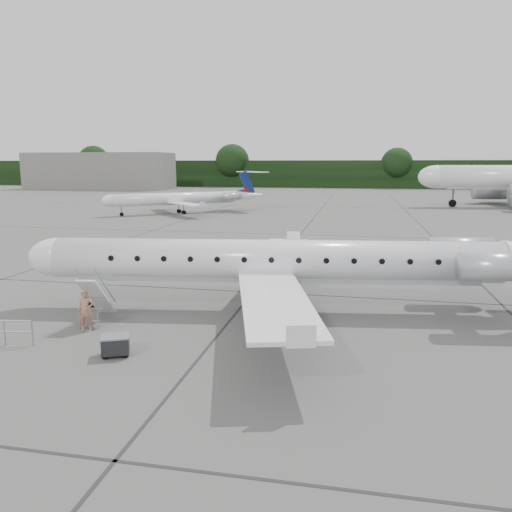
# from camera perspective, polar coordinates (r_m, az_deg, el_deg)

# --- Properties ---
(ground) EXTENTS (320.00, 320.00, 0.00)m
(ground) POSITION_cam_1_polar(r_m,az_deg,el_deg) (21.70, 7.89, -8.35)
(ground) COLOR #565654
(ground) RESTS_ON ground
(treeline) EXTENTS (260.00, 4.00, 8.00)m
(treeline) POSITION_cam_1_polar(r_m,az_deg,el_deg) (150.56, 11.10, 9.17)
(treeline) COLOR black
(treeline) RESTS_ON ground
(terminal_building) EXTENTS (40.00, 14.00, 10.00)m
(terminal_building) POSITION_cam_1_polar(r_m,az_deg,el_deg) (148.66, -17.43, 9.26)
(terminal_building) COLOR slate
(terminal_building) RESTS_ON ground
(main_regional_jet) EXTENTS (29.21, 22.78, 6.88)m
(main_regional_jet) POSITION_cam_1_polar(r_m,az_deg,el_deg) (23.45, 2.20, 1.83)
(main_regional_jet) COLOR white
(main_regional_jet) RESTS_ON ground
(airstair) EXTENTS (1.16, 2.41, 2.16)m
(airstair) POSITION_cam_1_polar(r_m,az_deg,el_deg) (23.40, -17.70, -4.61)
(airstair) COLOR white
(airstair) RESTS_ON ground
(passenger) EXTENTS (0.75, 0.61, 1.79)m
(passenger) POSITION_cam_1_polar(r_m,az_deg,el_deg) (22.28, -18.89, -5.92)
(passenger) COLOR #9B6A55
(passenger) RESTS_ON ground
(safety_railing) EXTENTS (2.19, 0.43, 1.00)m
(safety_railing) POSITION_cam_1_polar(r_m,az_deg,el_deg) (21.92, -26.79, -7.85)
(safety_railing) COLOR gray
(safety_railing) RESTS_ON ground
(baggage_cart) EXTENTS (1.20, 1.10, 0.84)m
(baggage_cart) POSITION_cam_1_polar(r_m,az_deg,el_deg) (19.31, -15.77, -9.75)
(baggage_cart) COLOR black
(baggage_cart) RESTS_ON ground
(bg_regional_left) EXTENTS (27.91, 26.88, 5.95)m
(bg_regional_left) POSITION_cam_1_polar(r_m,az_deg,el_deg) (71.65, -9.22, 7.16)
(bg_regional_left) COLOR white
(bg_regional_left) RESTS_ON ground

